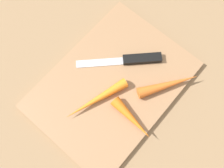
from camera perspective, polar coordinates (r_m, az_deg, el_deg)
ground_plane at (r=0.61m, az=0.00°, el=-0.35°), size 1.40×1.40×0.00m
cutting_board at (r=0.61m, az=0.00°, el=-0.17°), size 0.36×0.26×0.01m
knife at (r=0.62m, az=5.34°, el=5.38°), size 0.16×0.15×0.01m
carrot_longest at (r=0.58m, az=-3.34°, el=-3.42°), size 0.15×0.07×0.02m
carrot_shortest at (r=0.57m, az=4.32°, el=-7.48°), size 0.04×0.11×0.02m
carrot_medium at (r=0.60m, az=12.12°, el=-0.12°), size 0.13×0.10×0.03m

